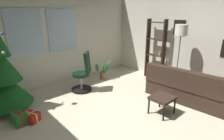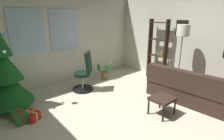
{
  "view_description": "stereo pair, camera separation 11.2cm",
  "coord_description": "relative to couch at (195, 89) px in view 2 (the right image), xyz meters",
  "views": [
    {
      "loc": [
        -2.41,
        -2.1,
        2.09
      ],
      "look_at": [
        0.1,
        0.66,
        0.88
      ],
      "focal_mm": 28.88,
      "sensor_mm": 36.0,
      "label": 1
    },
    {
      "loc": [
        -2.33,
        -2.17,
        2.09
      ],
      "look_at": [
        0.1,
        0.66,
        0.88
      ],
      "focal_mm": 28.88,
      "sensor_mm": 36.0,
      "label": 2
    }
  ],
  "objects": [
    {
      "name": "gift_box_green",
      "position": [
        -3.55,
        1.8,
        -0.17
      ],
      "size": [
        0.25,
        0.37,
        0.24
      ],
      "color": "#1E722D",
      "rests_on": "ground_plane"
    },
    {
      "name": "couch",
      "position": [
        0.0,
        0.0,
        0.0
      ],
      "size": [
        1.67,
        2.01,
        0.83
      ],
      "color": "#31221A",
      "rests_on": "ground_plane"
    },
    {
      "name": "holiday_tree",
      "position": [
        -3.57,
        2.52,
        0.52
      ],
      "size": [
        1.06,
        1.06,
        2.38
      ],
      "color": "#4C331E",
      "rests_on": "ground_plane"
    },
    {
      "name": "ground_plane",
      "position": [
        -1.85,
        0.43,
        -0.33
      ],
      "size": [
        5.23,
        5.73,
        0.1
      ],
      "primitive_type": "cube",
      "color": "beige"
    },
    {
      "name": "gift_box_red",
      "position": [
        -3.35,
        1.72,
        -0.19
      ],
      "size": [
        0.33,
        0.36,
        0.19
      ],
      "color": "red",
      "rests_on": "ground_plane"
    },
    {
      "name": "office_chair",
      "position": [
        -1.74,
        2.26,
        0.14
      ],
      "size": [
        0.6,
        0.6,
        1.09
      ],
      "color": "black",
      "rests_on": "ground_plane"
    },
    {
      "name": "wall_right_with_frames",
      "position": [
        0.82,
        0.43,
        1.15
      ],
      "size": [
        0.12,
        5.73,
        2.86
      ],
      "color": "silver",
      "rests_on": "ground_plane"
    },
    {
      "name": "wall_back_with_windows",
      "position": [
        -1.86,
        3.34,
        1.15
      ],
      "size": [
        5.23,
        0.12,
        2.86
      ],
      "color": "silver",
      "rests_on": "ground_plane"
    },
    {
      "name": "footstool",
      "position": [
        -1.18,
        0.14,
        0.06
      ],
      "size": [
        0.48,
        0.43,
        0.4
      ],
      "color": "#31221A",
      "rests_on": "ground_plane"
    },
    {
      "name": "bookshelf",
      "position": [
        0.55,
        1.58,
        0.54
      ],
      "size": [
        0.18,
        0.64,
        1.88
      ],
      "color": "#312119",
      "rests_on": "ground_plane"
    },
    {
      "name": "floor_lamp",
      "position": [
        0.26,
        0.64,
        1.21
      ],
      "size": [
        0.33,
        0.33,
        1.78
      ],
      "color": "slate",
      "rests_on": "ground_plane"
    },
    {
      "name": "potted_plant",
      "position": [
        -0.75,
        2.6,
        -0.03
      ],
      "size": [
        0.43,
        0.46,
        0.62
      ],
      "color": "olive",
      "rests_on": "ground_plane"
    }
  ]
}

